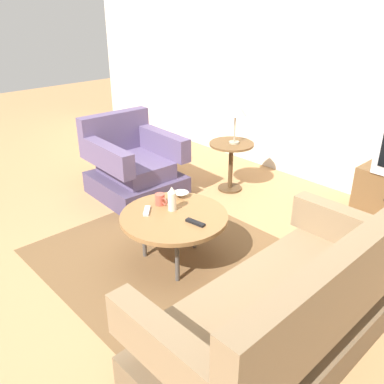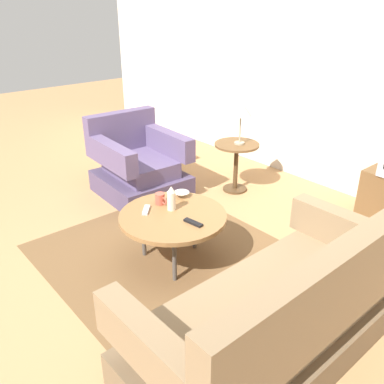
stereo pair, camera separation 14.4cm
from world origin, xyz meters
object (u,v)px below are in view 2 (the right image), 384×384
object	(u,v)px
mug	(160,199)
tv_remote_dark	(193,223)
side_table	(236,157)
bowl	(182,194)
table_lamp	(241,110)
vase	(171,199)
coffee_table	(173,218)
tv_remote_silver	(146,210)
couch	(277,318)
armchair	(138,167)

from	to	relation	value
mug	tv_remote_dark	world-z (taller)	mug
side_table	bowl	size ratio (longest dim) A/B	4.12
tv_remote_dark	table_lamp	bearing A→B (deg)	-67.16
vase	table_lamp	bearing A→B (deg)	112.23
side_table	coffee_table	bearing A→B (deg)	-65.01
table_lamp	vase	world-z (taller)	table_lamp
mug	tv_remote_silver	xyz separation A→B (m)	(0.03, -0.17, -0.04)
mug	table_lamp	bearing A→B (deg)	106.94
table_lamp	tv_remote_dark	world-z (taller)	table_lamp
couch	tv_remote_silver	distance (m)	1.42
armchair	mug	xyz separation A→B (m)	(1.14, -0.52, 0.18)
coffee_table	side_table	size ratio (longest dim) A/B	1.55
side_table	mug	world-z (taller)	side_table
bowl	coffee_table	bearing A→B (deg)	-51.55
couch	side_table	distance (m)	2.48
tv_remote_dark	vase	bearing A→B (deg)	-12.31
couch	table_lamp	bearing A→B (deg)	48.52
armchair	bowl	distance (m)	1.19
side_table	tv_remote_dark	size ratio (longest dim) A/B	3.26
coffee_table	tv_remote_dark	distance (m)	0.23
vase	coffee_table	bearing A→B (deg)	-32.29
table_lamp	couch	bearing A→B (deg)	-40.92
coffee_table	tv_remote_dark	world-z (taller)	tv_remote_dark
side_table	bowl	distance (m)	1.26
side_table	vase	world-z (taller)	vase
coffee_table	mug	world-z (taller)	mug
armchair	table_lamp	xyz separation A→B (m)	(0.71, 0.89, 0.64)
armchair	tv_remote_silver	world-z (taller)	armchair
couch	bowl	distance (m)	1.51
mug	side_table	bearing A→B (deg)	107.93
coffee_table	couch	bearing A→B (deg)	-8.11
mug	tv_remote_dark	bearing A→B (deg)	-1.21
couch	side_table	size ratio (longest dim) A/B	3.23
table_lamp	mug	xyz separation A→B (m)	(0.43, -1.41, -0.46)
armchair	tv_remote_dark	bearing A→B (deg)	74.20
mug	bowl	world-z (taller)	mug
side_table	vase	distance (m)	1.51
table_lamp	mug	distance (m)	1.54
couch	armchair	bearing A→B (deg)	73.65
side_table	table_lamp	xyz separation A→B (m)	(0.02, 0.02, 0.54)
table_lamp	tv_remote_silver	size ratio (longest dim) A/B	3.28
table_lamp	tv_remote_dark	size ratio (longest dim) A/B	2.71
armchair	mug	world-z (taller)	armchair
side_table	tv_remote_silver	size ratio (longest dim) A/B	3.93
side_table	table_lamp	distance (m)	0.54
coffee_table	table_lamp	distance (m)	1.67
armchair	mug	distance (m)	1.26
coffee_table	vase	xyz separation A→B (m)	(-0.07, 0.05, 0.13)
bowl	vase	bearing A→B (deg)	-57.92
tv_remote_silver	bowl	bearing A→B (deg)	-43.19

